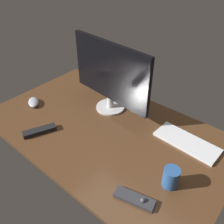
# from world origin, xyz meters

# --- Properties ---
(desk) EXTENTS (1.40, 0.84, 0.02)m
(desk) POSITION_xyz_m (0.00, 0.00, 0.01)
(desk) COLOR #4C301C
(desk) RESTS_ON ground
(monitor) EXTENTS (0.58, 0.18, 0.44)m
(monitor) POSITION_xyz_m (-0.11, 0.18, 0.26)
(monitor) COLOR silver
(monitor) RESTS_ON desk
(keyboard) EXTENTS (0.35, 0.15, 0.01)m
(keyboard) POSITION_xyz_m (0.41, 0.19, 0.03)
(keyboard) COLOR silver
(keyboard) RESTS_ON desk
(computer_mouse) EXTENTS (0.14, 0.12, 0.03)m
(computer_mouse) POSITION_xyz_m (-0.53, -0.12, 0.04)
(computer_mouse) COLOR #999EA5
(computer_mouse) RESTS_ON desk
(media_remote) EXTENTS (0.18, 0.09, 0.03)m
(media_remote) POSITION_xyz_m (0.40, -0.27, 0.03)
(media_remote) COLOR #2D2D33
(media_remote) RESTS_ON desk
(tv_remote) EXTENTS (0.12, 0.19, 0.02)m
(tv_remote) POSITION_xyz_m (-0.26, -0.26, 0.03)
(tv_remote) COLOR black
(tv_remote) RESTS_ON desk
(coffee_mug) EXTENTS (0.07, 0.07, 0.10)m
(coffee_mug) POSITION_xyz_m (0.48, -0.10, 0.07)
(coffee_mug) COLOR #28518C
(coffee_mug) RESTS_ON desk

